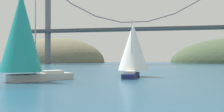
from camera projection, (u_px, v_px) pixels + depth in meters
The scene contains 5 objects.
ground_plane at pixel (23, 92), 19.19m from camera, with size 360.00×360.00×0.00m, color navy.
headland_left at pixel (56, 63), 161.88m from camera, with size 64.47×44.00×32.98m, color #6B664C.
suspension_bridge at pixel (134, 26), 112.83m from camera, with size 120.66×6.00×39.11m.
sailboat_teal_sail at pixel (23, 35), 28.28m from camera, with size 8.28×8.77×11.44m.
sailboat_white_mainsail at pixel (133, 48), 35.76m from camera, with size 4.57×7.42×8.05m.
Camera 1 is at (10.34, -17.64, 2.60)m, focal length 39.44 mm.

